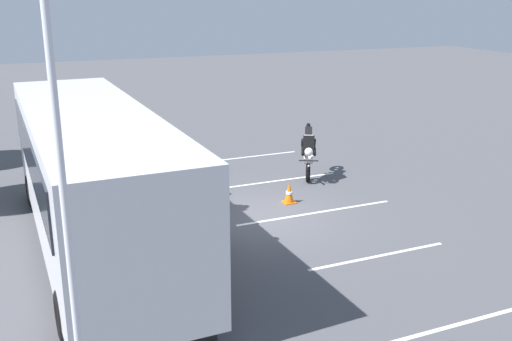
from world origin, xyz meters
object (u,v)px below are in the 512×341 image
spectator_left (203,193)px  stunt_motorcycle (308,148)px  traffic_cone (289,192)px  flagpole (65,210)px  spectator_far_left (218,206)px  parked_motorcycle_silver (169,213)px  tour_bus (93,182)px  spectator_centre (195,176)px  spectator_right (183,167)px

spectator_left → stunt_motorcycle: size_ratio=0.97×
stunt_motorcycle → traffic_cone: size_ratio=2.86×
stunt_motorcycle → flagpole: (-10.02, 7.97, 2.57)m
spectator_far_left → parked_motorcycle_silver: bearing=25.5°
spectator_far_left → stunt_motorcycle: spectator_far_left is taller
traffic_cone → tour_bus: bearing=102.4°
spectator_left → flagpole: flagpole is taller
spectator_left → traffic_cone: (1.17, -2.89, -0.73)m
traffic_cone → spectator_left: bearing=112.1°
spectator_left → parked_motorcycle_silver: bearing=57.6°
tour_bus → spectator_left: 2.60m
spectator_centre → flagpole: bearing=155.6°
tour_bus → traffic_cone: bearing=-77.6°
tour_bus → parked_motorcycle_silver: (0.47, -1.80, -1.16)m
spectator_left → flagpole: size_ratio=0.24×
parked_motorcycle_silver → spectator_far_left: bearing=-154.5°
tour_bus → parked_motorcycle_silver: 2.20m
spectator_left → spectator_centre: 1.27m
traffic_cone → stunt_motorcycle: bearing=-40.7°
tour_bus → traffic_cone: size_ratio=16.27×
spectator_left → parked_motorcycle_silver: size_ratio=0.85×
parked_motorcycle_silver → flagpole: (-7.60, 2.89, 3.12)m
stunt_motorcycle → spectator_far_left: bearing=132.6°
spectator_far_left → flagpole: 7.48m
traffic_cone → parked_motorcycle_silver: bearing=101.2°
spectator_far_left → spectator_centre: 2.37m
tour_bus → stunt_motorcycle: size_ratio=5.68×
parked_motorcycle_silver → spectator_left: bearing=-122.4°
spectator_left → parked_motorcycle_silver: spectator_left is taller
spectator_centre → traffic_cone: (-0.08, -2.70, -0.77)m
spectator_right → traffic_cone: (-1.26, -2.69, -0.69)m
spectator_centre → flagpole: flagpole is taller
spectator_centre → spectator_right: (1.18, -0.01, -0.08)m
flagpole → traffic_cone: (8.31, -6.50, -3.30)m
spectator_left → traffic_cone: 3.20m
spectator_left → parked_motorcycle_silver: (0.46, 0.73, -0.56)m
parked_motorcycle_silver → flagpole: 8.71m
spectator_left → flagpole: bearing=153.1°
spectator_far_left → spectator_right: spectator_far_left is taller
spectator_far_left → spectator_left: 1.11m
spectator_centre → spectator_right: size_ratio=1.07×
tour_bus → spectator_left: bearing=-89.7°
spectator_left → spectator_centre: spectator_centre is taller
spectator_right → parked_motorcycle_silver: spectator_right is taller
parked_motorcycle_silver → traffic_cone: 3.69m
stunt_motorcycle → flagpole: flagpole is taller
spectator_centre → stunt_motorcycle: bearing=-68.8°
spectator_centre → spectator_far_left: bearing=175.9°
tour_bus → spectator_centre: (1.27, -2.72, -0.57)m
flagpole → spectator_far_left: bearing=-31.1°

